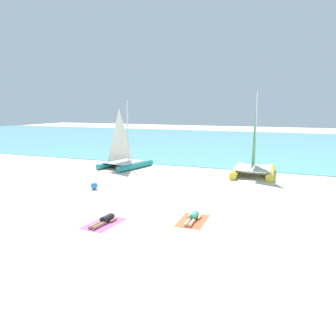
# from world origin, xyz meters

# --- Properties ---
(ground_plane) EXTENTS (120.00, 120.00, 0.00)m
(ground_plane) POSITION_xyz_m (0.00, 10.00, 0.00)
(ground_plane) COLOR beige
(ocean_water) EXTENTS (120.00, 40.00, 0.05)m
(ocean_water) POSITION_xyz_m (0.00, 32.96, 0.03)
(ocean_water) COLOR #5BB2C1
(ocean_water) RESTS_ON ground
(sailboat_yellow) EXTENTS (3.09, 4.61, 5.80)m
(sailboat_yellow) POSITION_xyz_m (4.17, 11.48, 0.86)
(sailboat_yellow) COLOR yellow
(sailboat_yellow) RESTS_ON ground
(sailboat_teal) EXTENTS (3.30, 4.42, 5.21)m
(sailboat_teal) POSITION_xyz_m (-5.68, 10.72, 0.78)
(sailboat_teal) COLOR teal
(sailboat_teal) RESTS_ON ground
(towel_left) EXTENTS (1.22, 1.97, 0.01)m
(towel_left) POSITION_xyz_m (-0.15, -0.87, 0.01)
(towel_left) COLOR #D84C99
(towel_left) RESTS_ON ground
(sunbather_left) EXTENTS (0.57, 1.57, 0.30)m
(sunbather_left) POSITION_xyz_m (-0.15, -0.80, 0.13)
(sunbather_left) COLOR black
(sunbather_left) RESTS_ON towel_left
(towel_right) EXTENTS (1.20, 1.96, 0.01)m
(towel_right) POSITION_xyz_m (3.13, 0.82, 0.01)
(towel_right) COLOR #EA5933
(towel_right) RESTS_ON ground
(sunbather_right) EXTENTS (0.56, 1.57, 0.30)m
(sunbather_right) POSITION_xyz_m (3.13, 0.88, 0.13)
(sunbather_right) COLOR #3FB28C
(sunbather_right) RESTS_ON towel_right
(beach_ball) EXTENTS (0.42, 0.42, 0.42)m
(beach_ball) POSITION_xyz_m (-3.87, 3.91, 0.21)
(beach_ball) COLOR #337FE5
(beach_ball) RESTS_ON ground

